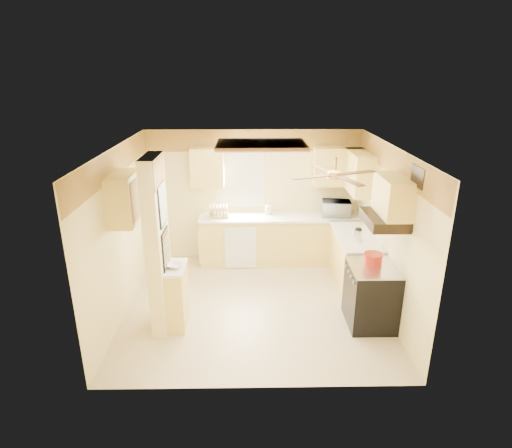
{
  "coord_description": "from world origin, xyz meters",
  "views": [
    {
      "loc": [
        -0.09,
        -5.97,
        3.55
      ],
      "look_at": [
        0.02,
        0.35,
        1.24
      ],
      "focal_mm": 30.0,
      "sensor_mm": 36.0,
      "label": 1
    }
  ],
  "objects_px": {
    "stove": "(371,295)",
    "microwave": "(336,208)",
    "bowl": "(175,266)",
    "dutch_oven": "(373,259)",
    "kettle": "(358,235)"
  },
  "relations": [
    {
      "from": "microwave",
      "to": "dutch_oven",
      "type": "distance_m",
      "value": 2.09
    },
    {
      "from": "bowl",
      "to": "dutch_oven",
      "type": "distance_m",
      "value": 2.79
    },
    {
      "from": "stove",
      "to": "kettle",
      "type": "distance_m",
      "value": 1.06
    },
    {
      "from": "bowl",
      "to": "kettle",
      "type": "relative_size",
      "value": 1.03
    },
    {
      "from": "bowl",
      "to": "microwave",
      "type": "bearing_deg",
      "value": 39.05
    },
    {
      "from": "stove",
      "to": "microwave",
      "type": "height_order",
      "value": "microwave"
    },
    {
      "from": "dutch_oven",
      "to": "kettle",
      "type": "height_order",
      "value": "kettle"
    },
    {
      "from": "microwave",
      "to": "bowl",
      "type": "relative_size",
      "value": 2.32
    },
    {
      "from": "stove",
      "to": "kettle",
      "type": "xyz_separation_m",
      "value": [
        -0.02,
        0.89,
        0.58
      ]
    },
    {
      "from": "bowl",
      "to": "kettle",
      "type": "bearing_deg",
      "value": 18.28
    },
    {
      "from": "microwave",
      "to": "dutch_oven",
      "type": "xyz_separation_m",
      "value": [
        0.12,
        -2.09,
        -0.08
      ]
    },
    {
      "from": "stove",
      "to": "dutch_oven",
      "type": "relative_size",
      "value": 3.39
    },
    {
      "from": "bowl",
      "to": "dutch_oven",
      "type": "relative_size",
      "value": 0.84
    },
    {
      "from": "microwave",
      "to": "kettle",
      "type": "bearing_deg",
      "value": 101.98
    },
    {
      "from": "microwave",
      "to": "dutch_oven",
      "type": "height_order",
      "value": "microwave"
    }
  ]
}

